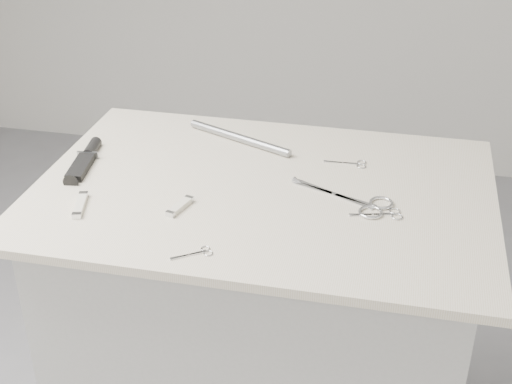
% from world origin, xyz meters
% --- Properties ---
extents(plinth, '(0.90, 0.60, 0.90)m').
position_xyz_m(plinth, '(0.00, 0.00, 0.45)').
color(plinth, '#B7B7B4').
rests_on(plinth, ground).
extents(display_board, '(1.00, 0.70, 0.02)m').
position_xyz_m(display_board, '(0.00, 0.00, 0.91)').
color(display_board, beige).
rests_on(display_board, plinth).
extents(large_shears, '(0.22, 0.14, 0.01)m').
position_xyz_m(large_shears, '(0.22, -0.03, 0.92)').
color(large_shears, silver).
rests_on(large_shears, display_board).
extents(embroidery_scissors_a, '(0.11, 0.06, 0.00)m').
position_xyz_m(embroidery_scissors_a, '(0.27, -0.06, 0.92)').
color(embroidery_scissors_a, silver).
rests_on(embroidery_scissors_a, display_board).
extents(embroidery_scissors_b, '(0.10, 0.04, 0.00)m').
position_xyz_m(embroidery_scissors_b, '(0.18, 0.15, 0.92)').
color(embroidery_scissors_b, silver).
rests_on(embroidery_scissors_b, display_board).
extents(tiny_scissors, '(0.08, 0.06, 0.00)m').
position_xyz_m(tiny_scissors, '(-0.07, -0.28, 0.92)').
color(tiny_scissors, silver).
rests_on(tiny_scissors, display_board).
extents(sheathed_knife, '(0.06, 0.20, 0.02)m').
position_xyz_m(sheathed_knife, '(-0.43, 0.03, 0.93)').
color(sheathed_knife, black).
rests_on(sheathed_knife, display_board).
extents(pocket_knife_a, '(0.04, 0.08, 0.01)m').
position_xyz_m(pocket_knife_a, '(-0.15, -0.13, 0.92)').
color(pocket_knife_a, silver).
rests_on(pocket_knife_a, display_board).
extents(pocket_knife_b, '(0.05, 0.10, 0.01)m').
position_xyz_m(pocket_knife_b, '(-0.35, -0.17, 0.93)').
color(pocket_knife_b, silver).
rests_on(pocket_knife_b, display_board).
extents(metal_rail, '(0.28, 0.14, 0.02)m').
position_xyz_m(metal_rail, '(-0.11, 0.22, 0.93)').
color(metal_rail, gray).
rests_on(metal_rail, display_board).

